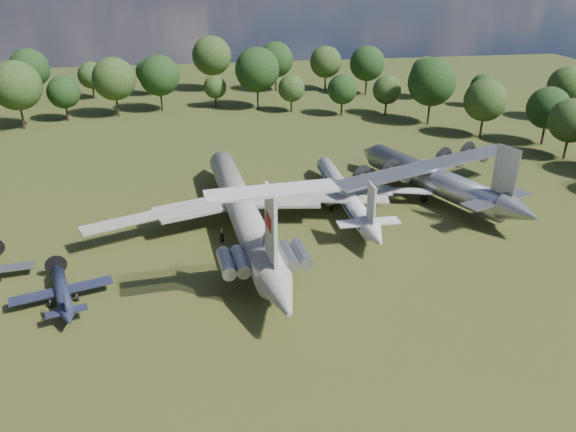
{
  "coord_description": "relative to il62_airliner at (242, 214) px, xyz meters",
  "views": [
    {
      "loc": [
        -0.72,
        -71.36,
        36.4
      ],
      "look_at": [
        10.56,
        -3.98,
        5.0
      ],
      "focal_mm": 35.0,
      "sensor_mm": 36.0,
      "label": 1
    }
  ],
  "objects": [
    {
      "name": "small_prop_west",
      "position": [
        -22.25,
        -15.06,
        -1.71
      ],
      "size": [
        15.34,
        18.11,
        2.27
      ],
      "primitive_type": null,
      "rotation": [
        0.0,
        0.0,
        0.29
      ],
      "color": "black",
      "rests_on": "ground"
    },
    {
      "name": "person_on_il62",
      "position": [
        1.29,
        -15.89,
        3.83
      ],
      "size": [
        0.8,
        0.62,
        1.96
      ],
      "primitive_type": "imported",
      "rotation": [
        0.0,
        0.0,
        3.37
      ],
      "color": "olive",
      "rests_on": "il62_airliner"
    },
    {
      "name": "tu104_jet",
      "position": [
        16.84,
        6.16,
        -0.92
      ],
      "size": [
        29.08,
        38.63,
        3.85
      ],
      "primitive_type": null,
      "rotation": [
        0.0,
        0.0,
        0.01
      ],
      "color": "silver",
      "rests_on": "ground"
    },
    {
      "name": "ground",
      "position": [
        -4.9,
        -2.3,
        -2.85
      ],
      "size": [
        300.0,
        300.0,
        0.0
      ],
      "primitive_type": "plane",
      "color": "#1F3B13",
      "rests_on": "ground"
    },
    {
      "name": "il62_airliner",
      "position": [
        0.0,
        0.0,
        0.0
      ],
      "size": [
        49.22,
        61.49,
        5.69
      ],
      "primitive_type": null,
      "rotation": [
        0.0,
        0.0,
        0.08
      ],
      "color": "silver",
      "rests_on": "ground"
    },
    {
      "name": "an12_transport",
      "position": [
        32.28,
        7.91,
        -0.13
      ],
      "size": [
        49.64,
        52.06,
        5.43
      ],
      "primitive_type": null,
      "rotation": [
        0.0,
        0.0,
        0.38
      ],
      "color": "#A5A8AD",
      "rests_on": "ground"
    }
  ]
}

